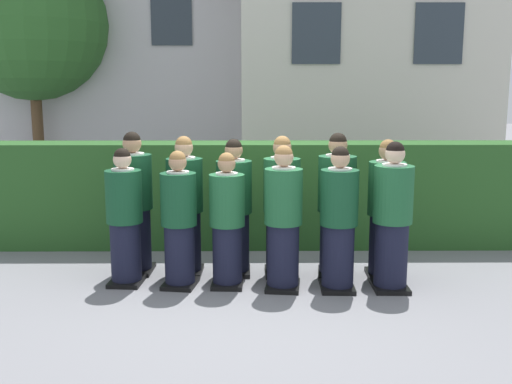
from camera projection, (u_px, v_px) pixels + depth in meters
name	position (u px, v px, depth m)	size (l,w,h in m)	color
ground_plane	(256.00, 287.00, 6.77)	(60.00, 60.00, 0.00)	slate
student_front_row_0	(125.00, 220.00, 6.76)	(0.41, 0.51, 1.57)	black
student_front_row_1	(179.00, 223.00, 6.68)	(0.42, 0.49, 1.55)	black
student_front_row_2	(227.00, 224.00, 6.69)	(0.40, 0.45, 1.53)	black
student_front_row_3	(283.00, 222.00, 6.59)	(0.42, 0.50, 1.62)	black
student_front_row_4	(339.00, 222.00, 6.56)	(0.42, 0.51, 1.61)	black
student_front_row_5	(392.00, 220.00, 6.57)	(0.43, 0.48, 1.66)	black
student_rear_row_0	(134.00, 206.00, 7.18)	(0.45, 0.50, 1.72)	black
student_rear_row_1	(185.00, 209.00, 7.13)	(0.43, 0.49, 1.67)	black
student_rear_row_2	(234.00, 210.00, 7.13)	(0.43, 0.47, 1.64)	black
student_rear_row_3	(282.00, 209.00, 7.10)	(0.44, 0.52, 1.68)	black
student_rear_row_4	(336.00, 209.00, 7.05)	(0.45, 0.53, 1.71)	black
student_rear_row_5	(386.00, 212.00, 7.00)	(0.43, 0.48, 1.64)	black
hedge	(255.00, 194.00, 8.45)	(8.21, 0.70, 1.47)	#285623
school_building_main	(359.00, 31.00, 12.85)	(5.32, 4.09, 6.67)	beige
school_building_annex	(131.00, 19.00, 15.27)	(6.29, 4.75, 7.73)	silver
oak_tree_left	(31.00, 25.00, 12.76)	(3.25, 3.25, 5.18)	brown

